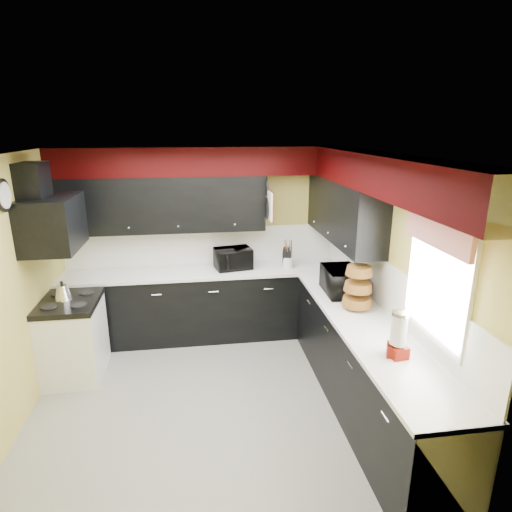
{
  "coord_description": "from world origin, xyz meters",
  "views": [
    {
      "loc": [
        -0.09,
        -3.82,
        2.74
      ],
      "look_at": [
        0.57,
        0.71,
        1.35
      ],
      "focal_mm": 30.0,
      "sensor_mm": 36.0,
      "label": 1
    }
  ],
  "objects_px": {
    "kettle": "(63,292)",
    "knife_block": "(287,258)",
    "microwave": "(341,281)",
    "utensil_crock": "(288,262)",
    "toaster_oven": "(233,258)"
  },
  "relations": [
    {
      "from": "toaster_oven",
      "to": "kettle",
      "type": "relative_size",
      "value": 2.55
    },
    {
      "from": "kettle",
      "to": "knife_block",
      "type": "bearing_deg",
      "value": 14.84
    },
    {
      "from": "toaster_oven",
      "to": "utensil_crock",
      "type": "xyz_separation_m",
      "value": [
        0.71,
        -0.08,
        -0.06
      ]
    },
    {
      "from": "toaster_oven",
      "to": "kettle",
      "type": "height_order",
      "value": "toaster_oven"
    },
    {
      "from": "microwave",
      "to": "knife_block",
      "type": "relative_size",
      "value": 2.12
    },
    {
      "from": "utensil_crock",
      "to": "kettle",
      "type": "relative_size",
      "value": 0.81
    },
    {
      "from": "utensil_crock",
      "to": "knife_block",
      "type": "height_order",
      "value": "knife_block"
    },
    {
      "from": "toaster_oven",
      "to": "knife_block",
      "type": "height_order",
      "value": "toaster_oven"
    },
    {
      "from": "toaster_oven",
      "to": "microwave",
      "type": "height_order",
      "value": "microwave"
    },
    {
      "from": "kettle",
      "to": "toaster_oven",
      "type": "bearing_deg",
      "value": 20.94
    },
    {
      "from": "utensil_crock",
      "to": "knife_block",
      "type": "distance_m",
      "value": 0.06
    },
    {
      "from": "microwave",
      "to": "utensil_crock",
      "type": "relative_size",
      "value": 3.53
    },
    {
      "from": "toaster_oven",
      "to": "knife_block",
      "type": "xyz_separation_m",
      "value": [
        0.71,
        -0.04,
        -0.01
      ]
    },
    {
      "from": "toaster_oven",
      "to": "kettle",
      "type": "bearing_deg",
      "value": -170.0
    },
    {
      "from": "knife_block",
      "to": "toaster_oven",
      "type": "bearing_deg",
      "value": -166.11
    }
  ]
}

